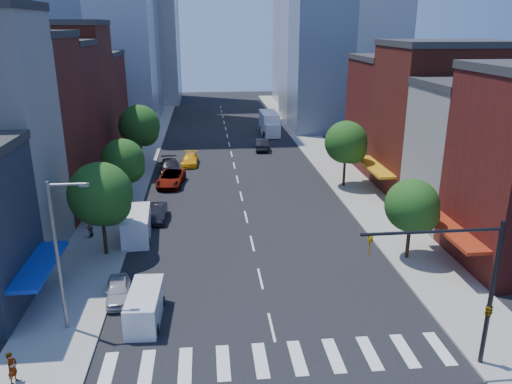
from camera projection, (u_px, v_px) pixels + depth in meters
ground at (272, 327)px, 29.58m from camera, size 220.00×220.00×0.00m
sidewalk_left at (138, 160)px, 66.05m from camera, size 5.00×120.00×0.15m
sidewalk_right at (323, 155)px, 68.49m from camera, size 5.00×120.00×0.15m
crosswalk at (279, 359)px, 26.75m from camera, size 19.00×3.00×0.01m
bldg_left_2 at (8, 132)px, 44.31m from camera, size 12.00×9.00×16.00m
bldg_left_3 at (38, 120)px, 52.48m from camera, size 12.00×8.00×15.00m
bldg_left_4 at (59, 99)px, 60.18m from camera, size 12.00×9.00×17.00m
bldg_left_5 at (79, 104)px, 69.77m from camera, size 12.00×10.00×13.00m
bldg_right_1 at (486, 157)px, 43.87m from camera, size 12.00×8.00×12.00m
bldg_right_2 at (442, 121)px, 51.88m from camera, size 12.00×10.00×15.00m
bldg_right_3 at (404, 115)px, 61.62m from camera, size 12.00×10.00×13.00m
traffic_signal at (481, 295)px, 24.99m from camera, size 7.24×2.24×8.00m
streetlight at (60, 248)px, 27.69m from camera, size 2.25×0.25×9.00m
tree_left_near at (102, 196)px, 37.22m from camera, size 4.80×4.80×7.30m
tree_left_mid at (124, 162)px, 47.70m from camera, size 4.20×4.20×6.65m
tree_left_far at (141, 127)px, 60.68m from camera, size 5.00×5.00×7.75m
tree_right_near at (414, 208)px, 36.86m from camera, size 4.00×4.00×6.20m
tree_right_far at (347, 144)px, 53.61m from camera, size 4.60×4.60×7.20m
parked_car_front at (118, 290)px, 32.36m from camera, size 2.07×4.06×1.33m
parked_car_second at (158, 212)px, 45.67m from camera, size 1.51×4.31×1.42m
parked_car_third at (171, 178)px, 55.49m from camera, size 3.29×6.04×1.61m
parked_car_rear at (170, 167)px, 59.97m from camera, size 2.84×5.78×1.62m
cargo_van_near at (145, 307)px, 29.89m from camera, size 2.04×4.65×1.95m
cargo_van_far at (137, 226)px, 41.47m from camera, size 2.47×5.51×2.30m
taxi at (190, 160)px, 63.63m from camera, size 2.18×4.88×1.39m
traffic_car_oncoming at (262, 144)px, 71.26m from camera, size 2.14×5.14×1.65m
traffic_car_far at (269, 131)px, 80.90m from camera, size 2.09×4.44×1.47m
box_truck at (269, 124)px, 81.64m from camera, size 2.73×8.57×3.44m
pedestrian_near at (12, 368)px, 24.53m from camera, size 0.56×0.71×1.72m
pedestrian_far at (89, 228)px, 41.53m from camera, size 0.84×0.96×1.68m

